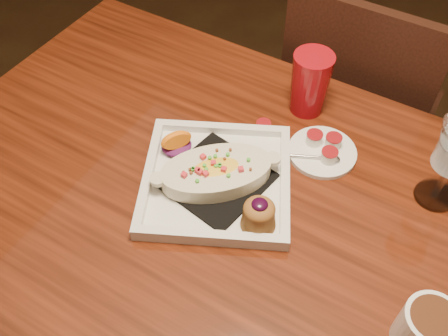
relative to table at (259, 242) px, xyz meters
The scene contains 7 objects.
table is the anchor object (origin of this frame).
chair_far 0.65m from the table, 90.00° to the left, with size 0.42×0.42×0.93m.
plate 0.16m from the table, behind, with size 0.39×0.39×0.08m.
coffee_mug 0.38m from the table, 14.46° to the right, with size 0.13×0.09×0.09m.
saucer 0.24m from the table, 80.21° to the left, with size 0.15×0.15×0.10m.
creamer_loose 0.25m from the table, 117.04° to the left, with size 0.03×0.03×0.03m.
red_tumbler 0.37m from the table, 99.36° to the left, with size 0.09×0.09×0.15m, color #A00B14.
Camera 1 is at (0.22, -0.51, 1.56)m, focal length 40.00 mm.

